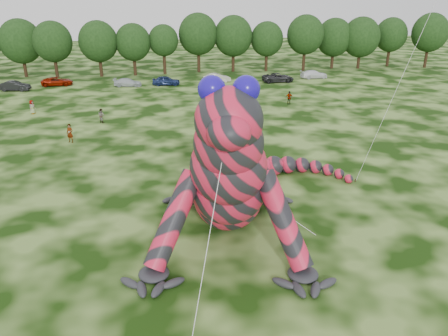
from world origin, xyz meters
TOP-DOWN VIEW (x-y plane):
  - ground at (0.00, 0.00)m, footprint 240.00×240.00m
  - inflatable_gecko at (3.24, 1.82)m, footprint 20.44×23.11m
  - tree_5 at (-23.12, 58.44)m, footprint 7.16×6.44m
  - tree_6 at (-17.56, 56.68)m, footprint 6.52×5.86m
  - tree_7 at (-10.08, 56.80)m, footprint 6.68×6.01m
  - tree_8 at (-4.22, 56.99)m, footprint 6.14×5.53m
  - tree_9 at (1.06, 57.35)m, footprint 5.27×4.74m
  - tree_10 at (7.40, 58.58)m, footprint 7.09×6.38m
  - tree_11 at (13.79, 58.20)m, footprint 7.01×6.31m
  - tree_12 at (20.01, 57.74)m, footprint 5.99×5.39m
  - tree_13 at (27.13, 57.13)m, footprint 6.83×6.15m
  - tree_14 at (33.46, 58.72)m, footprint 6.82×6.14m
  - tree_15 at (38.47, 57.77)m, footprint 7.17×6.45m
  - tree_16 at (45.45, 59.37)m, footprint 6.26×5.63m
  - tree_17 at (51.95, 56.66)m, footprint 6.98×6.28m
  - car_1 at (-21.78, 46.32)m, footprint 4.65×2.23m
  - car_2 at (-16.21, 49.44)m, footprint 4.90×2.42m
  - car_3 at (-5.12, 47.03)m, footprint 4.52×2.35m
  - car_4 at (0.89, 46.95)m, footprint 4.47×2.06m
  - car_5 at (9.24, 47.96)m, footprint 4.66×2.37m
  - car_6 at (19.25, 46.72)m, footprint 5.28×2.49m
  - car_7 at (26.31, 49.02)m, footprint 4.85×2.30m
  - spectator_2 at (9.93, 32.08)m, footprint 1.15×1.35m
  - spectator_4 at (-15.90, 31.85)m, footprint 0.83×0.97m
  - spectator_0 at (-9.52, 19.74)m, footprint 0.81×0.69m
  - spectator_3 at (16.52, 31.65)m, footprint 1.05×0.54m
  - spectator_5 at (3.21, 16.18)m, footprint 1.20×1.77m
  - spectator_1 at (-7.16, 26.54)m, footprint 0.98×0.99m

SIDE VIEW (x-z plane):
  - ground at x=0.00m, z-range 0.00..0.00m
  - car_3 at x=-5.12m, z-range 0.00..1.25m
  - car_2 at x=-16.21m, z-range 0.00..1.34m
  - car_7 at x=26.31m, z-range 0.00..1.37m
  - car_6 at x=19.25m, z-range 0.00..1.46m
  - car_5 at x=9.24m, z-range 0.00..1.46m
  - car_1 at x=-21.78m, z-range 0.00..1.47m
  - car_4 at x=0.89m, z-range 0.00..1.48m
  - spectator_1 at x=-7.16m, z-range 0.00..1.62m
  - spectator_4 at x=-15.90m, z-range 0.00..1.67m
  - spectator_3 at x=16.52m, z-range 0.00..1.72m
  - spectator_2 at x=9.93m, z-range 0.00..1.81m
  - spectator_5 at x=3.21m, z-range 0.00..1.83m
  - spectator_0 at x=-9.52m, z-range 0.00..1.88m
  - tree_9 at x=1.06m, z-range 0.00..8.68m
  - tree_8 at x=-4.22m, z-range 0.00..8.94m
  - tree_12 at x=20.01m, z-range 0.00..8.97m
  - tree_16 at x=45.45m, z-range 0.00..9.37m
  - tree_14 at x=33.46m, z-range 0.00..9.40m
  - tree_7 at x=-10.08m, z-range 0.00..9.48m
  - tree_6 at x=-17.56m, z-range 0.00..9.49m
  - tree_15 at x=38.47m, z-range 0.00..9.63m
  - tree_5 at x=-23.12m, z-range 0.00..9.80m
  - tree_11 at x=13.79m, z-range 0.00..10.07m
  - tree_13 at x=27.13m, z-range 0.00..10.13m
  - inflatable_gecko at x=3.24m, z-range 0.00..10.29m
  - tree_17 at x=51.95m, z-range 0.00..10.30m
  - tree_10 at x=7.40m, z-range 0.00..10.50m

